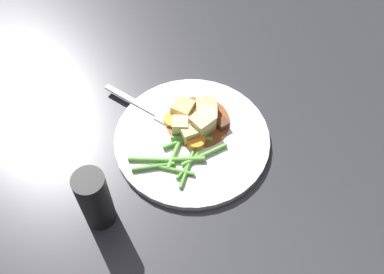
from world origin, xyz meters
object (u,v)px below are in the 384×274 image
object	(u,v)px
potato_chunk_0	(189,133)
potato_chunk_3	(208,116)
carrot_slice_3	(207,105)
carrot_slice_1	(196,141)
carrot_slice_0	(172,120)
meat_chunk_1	(222,124)
meat_chunk_0	(192,111)
potato_chunk_2	(180,126)
potato_chunk_4	(206,109)
fork	(148,109)
carrot_slice_2	(187,120)
potato_chunk_5	(183,109)
pepper_mill	(95,199)
dinner_plate	(192,139)
potato_chunk_1	(202,124)

from	to	relation	value
potato_chunk_0	potato_chunk_3	world-z (taller)	potato_chunk_3
carrot_slice_3	carrot_slice_1	bearing A→B (deg)	172.05
carrot_slice_0	meat_chunk_1	distance (m)	0.09
potato_chunk_0	meat_chunk_0	size ratio (longest dim) A/B	1.19
potato_chunk_0	potato_chunk_2	xyz separation A→B (m)	(0.01, 0.02, 0.00)
potato_chunk_4	fork	bearing A→B (deg)	91.07
carrot_slice_2	potato_chunk_5	world-z (taller)	potato_chunk_5
potato_chunk_5	meat_chunk_1	xyz separation A→B (m)	(-0.02, -0.07, -0.01)
carrot_slice_0	pepper_mill	size ratio (longest dim) A/B	0.25
carrot_slice_2	potato_chunk_0	bearing A→B (deg)	-168.26
meat_chunk_1	carrot_slice_1	bearing A→B (deg)	134.41
carrot_slice_1	potato_chunk_4	xyz separation A→B (m)	(0.06, -0.01, 0.01)
potato_chunk_2	meat_chunk_0	world-z (taller)	potato_chunk_2
carrot_slice_0	potato_chunk_2	world-z (taller)	potato_chunk_2
meat_chunk_0	fork	distance (m)	0.08
carrot_slice_1	meat_chunk_0	distance (m)	0.06
fork	carrot_slice_0	bearing A→B (deg)	-115.55
potato_chunk_0	potato_chunk_2	distance (m)	0.02
carrot_slice_3	potato_chunk_0	bearing A→B (deg)	160.30
dinner_plate	carrot_slice_1	distance (m)	0.02
potato_chunk_5	potato_chunk_1	bearing A→B (deg)	-131.79
carrot_slice_3	fork	bearing A→B (deg)	100.27
pepper_mill	potato_chunk_2	bearing A→B (deg)	-31.26
potato_chunk_5	pepper_mill	world-z (taller)	pepper_mill
carrot_slice_0	carrot_slice_1	xyz separation A→B (m)	(-0.04, -0.05, 0.00)
dinner_plate	potato_chunk_4	world-z (taller)	potato_chunk_4
dinner_plate	carrot_slice_3	xyz separation A→B (m)	(0.07, -0.02, 0.01)
potato_chunk_1	potato_chunk_5	xyz separation A→B (m)	(0.03, 0.04, -0.01)
carrot_slice_1	carrot_slice_2	size ratio (longest dim) A/B	1.29
carrot_slice_0	pepper_mill	xyz separation A→B (m)	(-0.18, 0.08, 0.04)
carrot_slice_3	potato_chunk_3	size ratio (longest dim) A/B	1.08
carrot_slice_3	potato_chunk_2	distance (m)	0.07
carrot_slice_2	potato_chunk_5	size ratio (longest dim) A/B	0.74
dinner_plate	potato_chunk_2	size ratio (longest dim) A/B	9.28
carrot_slice_0	carrot_slice_3	world-z (taller)	same
carrot_slice_3	potato_chunk_1	size ratio (longest dim) A/B	0.94
carrot_slice_2	potato_chunk_0	world-z (taller)	potato_chunk_0
carrot_slice_1	carrot_slice_2	world-z (taller)	carrot_slice_1
carrot_slice_2	potato_chunk_2	xyz separation A→B (m)	(-0.02, 0.01, 0.01)
carrot_slice_3	potato_chunk_1	world-z (taller)	potato_chunk_1
potato_chunk_0	potato_chunk_2	bearing A→B (deg)	53.31
potato_chunk_2	potato_chunk_3	size ratio (longest dim) A/B	0.89
dinner_plate	carrot_slice_2	xyz separation A→B (m)	(0.03, 0.01, 0.01)
carrot_slice_3	potato_chunk_3	xyz separation A→B (m)	(-0.03, -0.00, 0.01)
carrot_slice_0	meat_chunk_1	world-z (taller)	meat_chunk_1
potato_chunk_0	dinner_plate	bearing A→B (deg)	-77.89
carrot_slice_0	potato_chunk_5	xyz separation A→B (m)	(0.02, -0.02, 0.01)
carrot_slice_0	meat_chunk_0	world-z (taller)	meat_chunk_0
potato_chunk_3	meat_chunk_1	distance (m)	0.03
dinner_plate	potato_chunk_5	bearing A→B (deg)	23.82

